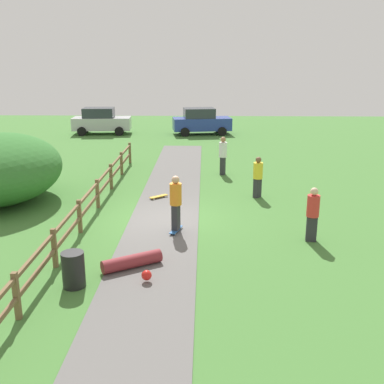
# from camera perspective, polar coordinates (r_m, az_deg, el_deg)

# --- Properties ---
(ground_plane) EXTENTS (60.00, 60.00, 0.00)m
(ground_plane) POSITION_cam_1_polar(r_m,az_deg,el_deg) (16.14, -3.46, -3.44)
(ground_plane) COLOR #427533
(asphalt_path) EXTENTS (2.40, 28.00, 0.02)m
(asphalt_path) POSITION_cam_1_polar(r_m,az_deg,el_deg) (16.13, -3.46, -3.41)
(asphalt_path) COLOR #605E5B
(asphalt_path) RESTS_ON ground_plane
(wooden_fence) EXTENTS (0.12, 18.12, 1.10)m
(wooden_fence) POSITION_cam_1_polar(r_m,az_deg,el_deg) (16.36, -12.61, -1.08)
(wooden_fence) COLOR brown
(wooden_fence) RESTS_ON ground_plane
(trash_bin) EXTENTS (0.56, 0.56, 0.90)m
(trash_bin) POSITION_cam_1_polar(r_m,az_deg,el_deg) (11.80, -14.45, -9.27)
(trash_bin) COLOR black
(trash_bin) RESTS_ON ground_plane
(skater_riding) EXTENTS (0.47, 0.82, 1.86)m
(skater_riding) POSITION_cam_1_polar(r_m,az_deg,el_deg) (14.64, -2.02, -1.10)
(skater_riding) COLOR #265999
(skater_riding) RESTS_ON asphalt_path
(skater_fallen) EXTENTS (1.60, 1.52, 0.36)m
(skater_fallen) POSITION_cam_1_polar(r_m,az_deg,el_deg) (12.50, -7.30, -8.61)
(skater_fallen) COLOR maroon
(skater_fallen) RESTS_ON asphalt_path
(skateboard_loose) EXTENTS (0.73, 0.68, 0.08)m
(skateboard_loose) POSITION_cam_1_polar(r_m,az_deg,el_deg) (18.54, -4.15, -0.54)
(skateboard_loose) COLOR #BF8C19
(skateboard_loose) RESTS_ON asphalt_path
(bystander_white) EXTENTS (0.48, 0.48, 1.83)m
(bystander_white) POSITION_cam_1_polar(r_m,az_deg,el_deg) (22.18, 3.84, 4.74)
(bystander_white) COLOR #2D2D33
(bystander_white) RESTS_ON ground_plane
(bystander_yellow) EXTENTS (0.54, 0.54, 1.66)m
(bystander_yellow) POSITION_cam_1_polar(r_m,az_deg,el_deg) (18.63, 8.14, 2.06)
(bystander_yellow) COLOR #2D2D33
(bystander_yellow) RESTS_ON ground_plane
(bystander_red) EXTENTS (0.44, 0.44, 1.70)m
(bystander_red) POSITION_cam_1_polar(r_m,az_deg,el_deg) (14.46, 14.70, -2.40)
(bystander_red) COLOR #2D2D33
(bystander_red) RESTS_ON ground_plane
(parked_car_blue) EXTENTS (4.41, 2.50, 1.92)m
(parked_car_blue) POSITION_cam_1_polar(r_m,az_deg,el_deg) (34.20, 1.14, 8.73)
(parked_car_blue) COLOR #283D99
(parked_car_blue) RESTS_ON ground_plane
(parked_car_silver) EXTENTS (4.31, 2.22, 1.92)m
(parked_car_silver) POSITION_cam_1_polar(r_m,az_deg,el_deg) (35.05, -11.17, 8.62)
(parked_car_silver) COLOR #B7B7BC
(parked_car_silver) RESTS_ON ground_plane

